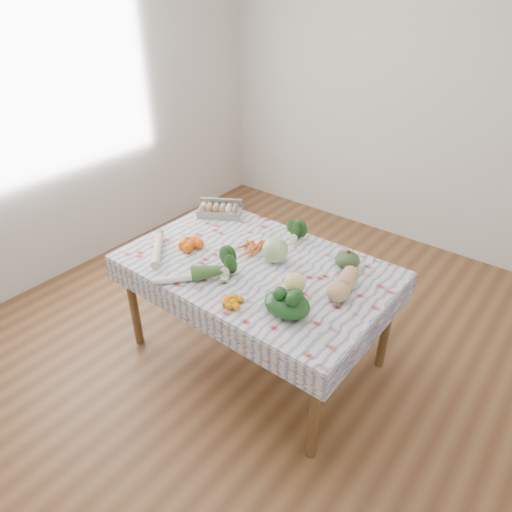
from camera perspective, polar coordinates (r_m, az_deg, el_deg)
ground at (r=3.33m, az=0.00°, el=-12.00°), size 4.50×4.50×0.00m
wall_back at (r=4.48m, az=19.19°, el=18.67°), size 4.00×0.04×2.80m
dining_table at (r=2.90m, az=0.00°, el=-2.37°), size 1.60×1.00×0.75m
tablecloth at (r=2.86m, az=0.00°, el=-1.08°), size 1.66×1.06×0.01m
egg_carton at (r=3.40m, az=-4.62°, el=5.55°), size 0.34×0.27×0.08m
carrot_bunch at (r=2.98m, az=-0.53°, el=1.00°), size 0.24×0.22×0.04m
kale_bunch at (r=3.10m, az=4.96°, el=3.06°), size 0.17×0.16×0.12m
kabocha_squash at (r=2.86m, az=11.36°, el=-0.48°), size 0.16×0.16×0.10m
cabbage at (r=2.84m, az=2.42°, el=0.77°), size 0.20×0.20×0.16m
butternut_squash at (r=2.62m, az=10.84°, el=-3.36°), size 0.18×0.30×0.13m
orange_cluster at (r=3.02m, az=-8.10°, el=1.49°), size 0.25×0.25×0.07m
broccoli at (r=2.74m, az=-3.99°, el=-1.17°), size 0.22×0.22×0.12m
mandarin_cluster at (r=2.51m, az=-2.85°, el=-5.70°), size 0.19×0.19×0.04m
grapefruit at (r=2.59m, az=4.89°, el=-3.39°), size 0.15×0.15×0.12m
spinach_bag at (r=2.44m, az=3.90°, el=-6.03°), size 0.29×0.25×0.11m
daikon at (r=3.01m, az=-12.23°, el=0.69°), size 0.30×0.31×0.05m
leek at (r=2.72m, az=-8.27°, el=-2.64°), size 0.31×0.36×0.05m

